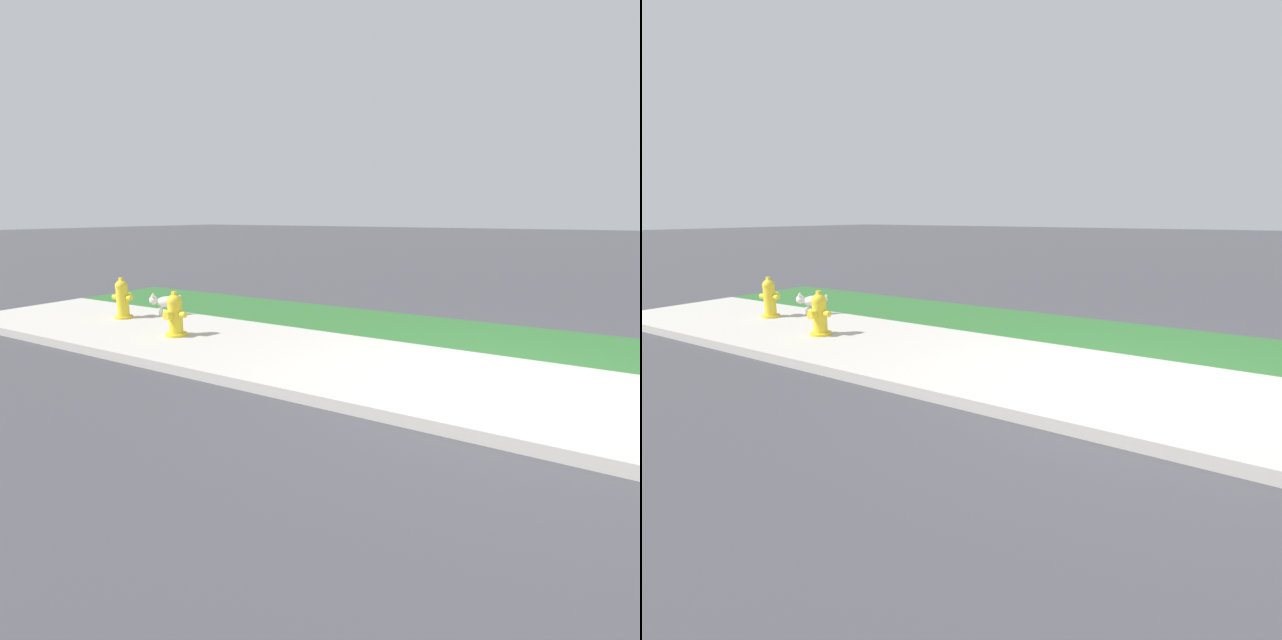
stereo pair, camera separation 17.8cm
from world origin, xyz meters
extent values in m
plane|color=#424247|center=(0.00, 0.00, 0.00)|extent=(120.00, 120.00, 0.00)
cube|color=#BCB7AD|center=(0.00, 0.00, 0.01)|extent=(18.00, 2.56, 0.01)
cube|color=#2D662D|center=(0.00, 2.28, 0.00)|extent=(18.00, 2.00, 0.01)
cube|color=#BCB7AD|center=(0.00, -1.36, 0.06)|extent=(18.00, 0.16, 0.12)
cylinder|color=yellow|center=(-6.41, 0.35, 0.03)|extent=(0.31, 0.31, 0.05)
cylinder|color=yellow|center=(-6.41, 0.35, 0.31)|extent=(0.20, 0.20, 0.52)
sphere|color=yellow|center=(-6.41, 0.35, 0.57)|extent=(0.21, 0.21, 0.21)
cube|color=yellow|center=(-6.41, 0.35, 0.70)|extent=(0.07, 0.07, 0.06)
cylinder|color=yellow|center=(-6.55, 0.32, 0.37)|extent=(0.11, 0.11, 0.09)
cylinder|color=yellow|center=(-6.27, 0.37, 0.37)|extent=(0.11, 0.11, 0.09)
cylinder|color=yellow|center=(-6.44, 0.49, 0.37)|extent=(0.14, 0.12, 0.12)
cylinder|color=yellow|center=(-4.63, -0.11, 0.03)|extent=(0.32, 0.32, 0.05)
cylinder|color=yellow|center=(-4.63, -0.11, 0.29)|extent=(0.21, 0.21, 0.48)
sphere|color=yellow|center=(-4.63, -0.11, 0.53)|extent=(0.22, 0.22, 0.22)
cube|color=yellow|center=(-4.63, -0.11, 0.66)|extent=(0.06, 0.06, 0.06)
cylinder|color=yellow|center=(-4.48, -0.09, 0.35)|extent=(0.10, 0.10, 0.09)
cylinder|color=yellow|center=(-4.78, -0.12, 0.35)|extent=(0.10, 0.10, 0.09)
cylinder|color=yellow|center=(-4.62, -0.26, 0.35)|extent=(0.13, 0.11, 0.12)
ellipsoid|color=silver|center=(-5.93, 0.93, 0.25)|extent=(0.43, 0.40, 0.20)
sphere|color=silver|center=(-6.12, 0.78, 0.29)|extent=(0.16, 0.16, 0.16)
sphere|color=black|center=(-6.18, 0.73, 0.28)|extent=(0.03, 0.03, 0.03)
cone|color=silver|center=(-6.10, 0.74, 0.39)|extent=(0.08, 0.08, 0.07)
cone|color=silver|center=(-6.16, 0.81, 0.39)|extent=(0.08, 0.08, 0.07)
cylinder|color=silver|center=(-6.00, 0.81, 0.08)|extent=(0.05, 0.05, 0.16)
cylinder|color=silver|center=(-6.07, 0.89, 0.08)|extent=(0.05, 0.05, 0.16)
cylinder|color=silver|center=(-5.80, 0.97, 0.08)|extent=(0.05, 0.05, 0.16)
cylinder|color=silver|center=(-5.87, 1.05, 0.08)|extent=(0.05, 0.05, 0.16)
cylinder|color=silver|center=(-5.77, 1.07, 0.31)|extent=(0.04, 0.04, 0.11)
camera|label=1|loc=(0.96, -5.25, 1.81)|focal=28.00mm
camera|label=2|loc=(1.11, -5.15, 1.81)|focal=28.00mm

